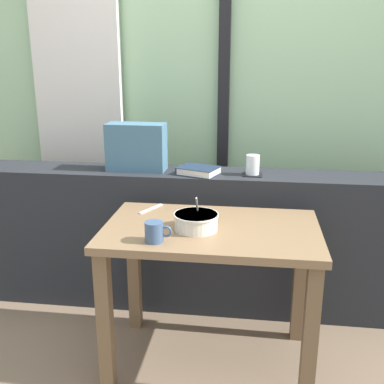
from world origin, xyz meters
name	(u,v)px	position (x,y,z in m)	size (l,w,h in m)	color
ground	(192,361)	(0.00, 0.00, 0.00)	(8.00, 8.00, 0.00)	#75604C
outdoor_backdrop	(215,58)	(0.00, 1.09, 1.40)	(4.80, 0.08, 2.80)	#9EC699
curtain_left_panel	(78,82)	(-0.86, 0.99, 1.25)	(0.56, 0.06, 2.50)	silver
window_divider_post	(224,75)	(0.06, 1.02, 1.30)	(0.07, 0.05, 2.60)	black
dark_console_ledge	(205,240)	(0.00, 0.55, 0.40)	(2.80, 0.29, 0.80)	#23262B
breakfast_table	(211,254)	(0.08, 0.02, 0.56)	(0.96, 0.59, 0.69)	brown
coaster_square	(252,175)	(0.26, 0.52, 0.80)	(0.10, 0.10, 0.01)	black
juice_glass	(253,166)	(0.26, 0.52, 0.85)	(0.07, 0.07, 0.10)	white
closed_book	(198,170)	(-0.03, 0.51, 0.82)	(0.24, 0.21, 0.04)	#1E2D47
throw_pillow	(136,147)	(-0.38, 0.55, 0.93)	(0.32, 0.14, 0.26)	#426B84
soup_bowl	(196,222)	(0.02, -0.02, 0.73)	(0.20, 0.20, 0.16)	silver
fork_utensil	(151,209)	(-0.23, 0.22, 0.69)	(0.02, 0.17, 0.01)	silver
ceramic_mug	(155,232)	(-0.13, -0.18, 0.73)	(0.11, 0.08, 0.08)	#3D567A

